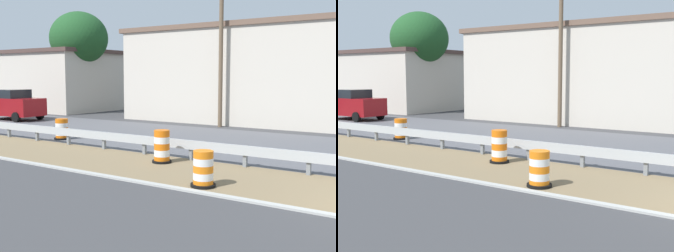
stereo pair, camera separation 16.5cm
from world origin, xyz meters
TOP-DOWN VIEW (x-y plane):
  - traffic_barrel_nearest at (-0.68, 4.69)m, footprint 0.68×0.68m
  - traffic_barrel_close at (1.32, 7.41)m, footprint 0.66×0.66m
  - traffic_barrel_mid at (3.16, 14.32)m, footprint 0.72×0.72m
  - car_trailing_near_lane at (7.55, 23.79)m, footprint 2.23×4.31m
  - roadside_shop_near at (15.15, 10.96)m, footprint 6.31×14.70m
  - roadside_shop_far at (15.96, 29.73)m, footprint 8.93×13.58m
  - utility_pole_near at (11.56, 10.45)m, footprint 0.24×1.80m
  - tree_roadside at (14.15, 24.24)m, footprint 4.58×4.58m

SIDE VIEW (x-z plane):
  - traffic_barrel_mid at x=3.16m, z-range -0.05..0.90m
  - traffic_barrel_nearest at x=-0.68m, z-range -0.05..0.92m
  - traffic_barrel_close at x=1.32m, z-range -0.05..1.06m
  - car_trailing_near_lane at x=7.55m, z-range 0.00..2.02m
  - roadside_shop_far at x=15.96m, z-range 0.01..5.04m
  - roadside_shop_near at x=15.15m, z-range 0.01..6.05m
  - utility_pole_near at x=11.56m, z-range 0.16..9.66m
  - tree_roadside at x=14.15m, z-range 1.87..9.79m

